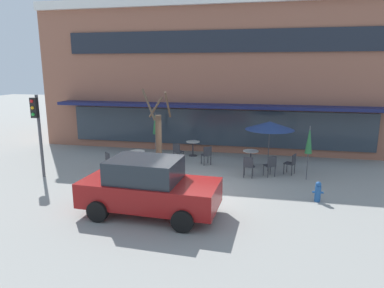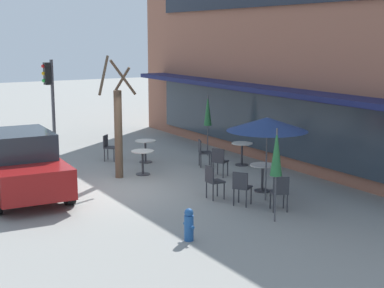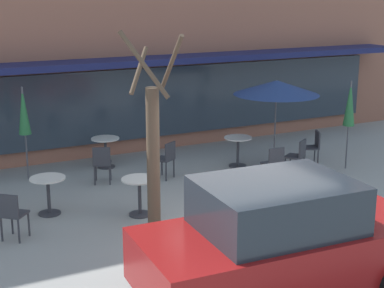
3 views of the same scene
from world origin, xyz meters
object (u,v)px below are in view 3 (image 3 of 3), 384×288
at_px(cafe_chair_2, 274,162).
at_px(parked_sedan, 282,240).
at_px(patio_umbrella_green_folded, 350,104).
at_px(cafe_chair_4, 102,162).
at_px(street_tree, 153,149).
at_px(cafe_chair_3, 313,145).
at_px(patio_umbrella_cream_folded, 276,87).
at_px(cafe_table_by_tree, 106,147).
at_px(patio_umbrella_corner_open, 24,112).
at_px(cafe_chair_5, 298,155).
at_px(cafe_table_streetside, 238,147).
at_px(cafe_chair_0, 12,212).
at_px(cafe_table_near_wall, 48,189).
at_px(cafe_table_mid_patio, 139,190).
at_px(cafe_chair_1, 167,157).

relative_size(cafe_chair_2, parked_sedan, 0.21).
relative_size(patio_umbrella_green_folded, cafe_chair_4, 2.47).
bearing_deg(street_tree, cafe_chair_3, 20.90).
bearing_deg(patio_umbrella_cream_folded, cafe_table_by_tree, 153.21).
xyz_separation_m(cafe_table_by_tree, cafe_chair_3, (4.73, -2.21, 0.01)).
bearing_deg(patio_umbrella_corner_open, patio_umbrella_cream_folded, -17.27).
xyz_separation_m(cafe_chair_5, parked_sedan, (-3.73, -4.56, 0.35)).
xyz_separation_m(cafe_chair_3, cafe_chair_4, (-5.23, 1.00, 0.00)).
relative_size(cafe_table_streetside, cafe_chair_0, 0.85).
distance_m(cafe_table_near_wall, parked_sedan, 5.24).
height_order(patio_umbrella_corner_open, cafe_chair_0, patio_umbrella_corner_open).
xyz_separation_m(cafe_chair_0, cafe_chair_5, (6.79, 0.79, 0.00)).
xyz_separation_m(cafe_table_near_wall, patio_umbrella_cream_folded, (5.81, 0.66, 1.51)).
bearing_deg(cafe_table_mid_patio, cafe_table_streetside, 29.96).
relative_size(cafe_chair_0, cafe_chair_2, 1.00).
distance_m(cafe_chair_2, cafe_chair_4, 3.91).
bearing_deg(patio_umbrella_cream_folded, patio_umbrella_corner_open, 162.73).
distance_m(patio_umbrella_green_folded, parked_sedan, 6.89).
xyz_separation_m(cafe_table_by_tree, patio_umbrella_corner_open, (-1.96, -0.12, 1.11)).
xyz_separation_m(cafe_table_mid_patio, parked_sedan, (0.60, -3.88, 0.36)).
height_order(cafe_table_by_tree, cafe_chair_3, cafe_chair_3).
relative_size(cafe_table_streetside, cafe_chair_2, 0.85).
bearing_deg(cafe_chair_1, patio_umbrella_corner_open, 154.36).
xyz_separation_m(cafe_table_near_wall, cafe_table_by_tree, (2.05, 2.56, 0.00)).
bearing_deg(patio_umbrella_green_folded, patio_umbrella_corner_open, 159.67).
xyz_separation_m(cafe_table_streetside, cafe_table_mid_patio, (-3.46, -2.00, 0.00)).
bearing_deg(parked_sedan, patio_umbrella_green_folded, 41.03).
relative_size(cafe_chair_0, cafe_chair_3, 1.00).
xyz_separation_m(patio_umbrella_green_folded, cafe_chair_4, (-5.80, 1.59, -1.10)).
bearing_deg(cafe_chair_2, cafe_table_mid_patio, -173.51).
relative_size(cafe_table_near_wall, patio_umbrella_green_folded, 0.35).
bearing_deg(patio_umbrella_cream_folded, parked_sedan, -123.87).
height_order(cafe_table_streetside, cafe_chair_2, cafe_chair_2).
height_order(cafe_table_by_tree, patio_umbrella_cream_folded, patio_umbrella_cream_folded).
xyz_separation_m(cafe_table_by_tree, street_tree, (-0.50, -4.21, 1.04)).
height_order(cafe_table_by_tree, cafe_chair_4, cafe_chair_4).
bearing_deg(street_tree, cafe_table_by_tree, 83.25).
bearing_deg(cafe_table_by_tree, cafe_table_streetside, -25.46).
bearing_deg(cafe_chair_3, cafe_table_streetside, 155.57).
distance_m(cafe_table_streetside, cafe_chair_3, 1.91).
bearing_deg(cafe_chair_3, cafe_chair_2, -155.16).
distance_m(cafe_table_streetside, cafe_chair_4, 3.50).
bearing_deg(patio_umbrella_corner_open, patio_umbrella_green_folded, -20.33).
xyz_separation_m(cafe_chair_0, cafe_chair_1, (3.90, 2.01, 0.00)).
xyz_separation_m(patio_umbrella_green_folded, patio_umbrella_cream_folded, (-1.54, 0.91, 0.39)).
bearing_deg(patio_umbrella_green_folded, cafe_table_by_tree, 152.06).
relative_size(cafe_table_near_wall, cafe_table_by_tree, 1.00).
xyz_separation_m(cafe_table_streetside, cafe_chair_0, (-5.92, -2.11, 0.01)).
distance_m(cafe_chair_4, street_tree, 3.16).
distance_m(patio_umbrella_corner_open, cafe_chair_5, 6.47).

